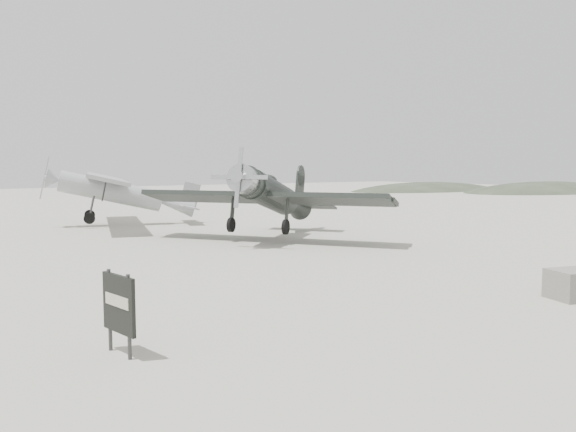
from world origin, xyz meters
The scene contains 6 objects.
ground centered at (0.00, 0.00, 0.00)m, with size 160.00×160.00×0.00m, color #9C988A.
hill_east_north centered at (60.00, 28.00, 0.00)m, with size 36.00×18.00×6.00m, color #313A2A.
hill_northeast centered at (50.00, 40.00, 0.00)m, with size 32.00×16.00×5.20m, color #313A2A.
lowwing_monoplane centered at (2.35, 7.94, 1.97)m, with size 9.39×10.51×3.72m.
highwing_monoplane centered at (-1.62, 17.74, 2.10)m, with size 8.48×11.81×3.35m.
sign_board centered at (-8.81, -4.03, 0.88)m, with size 0.24×1.02×1.47m.
Camera 1 is at (-11.91, -13.55, 3.28)m, focal length 35.00 mm.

